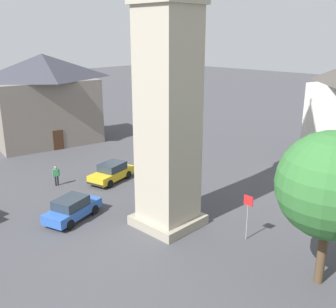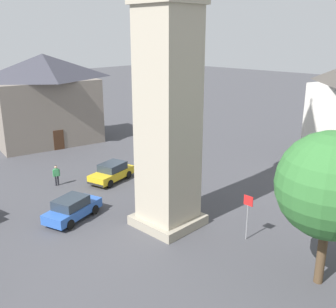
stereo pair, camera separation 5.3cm
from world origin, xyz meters
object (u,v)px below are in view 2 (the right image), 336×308
Objects in this scene: car_white_side at (72,208)px; tree at (330,186)px; building_corner_back at (46,99)px; road_sign at (248,210)px; car_red_corner at (112,172)px; pedestrian at (56,174)px.

tree reaches higher than car_white_side.
tree is at bearing 172.83° from building_corner_back.
road_sign is (4.92, -1.11, -3.23)m from tree.
tree is at bearing 167.31° from road_sign.
car_white_side is 11.35m from road_sign.
car_red_corner is 1.57× the size of road_sign.
pedestrian is at bearing 152.36° from building_corner_back.
car_red_corner is 2.60× the size of pedestrian.
building_corner_back is 4.36× the size of road_sign.
building_corner_back is at bearing -9.95° from car_red_corner.
tree is at bearing -174.15° from pedestrian.
pedestrian reaches higher than car_white_side.
pedestrian is 21.25m from tree.
car_red_corner is 0.99× the size of car_white_side.
tree is 32.89m from building_corner_back.
pedestrian is at bearing 11.55° from road_sign.
car_red_corner is 15.08m from building_corner_back.
car_red_corner is 13.50m from road_sign.
road_sign is (-13.44, 0.49, 1.14)m from car_red_corner.
pedestrian is (6.05, -2.45, 0.25)m from car_white_side.
car_white_side is at bearing 154.20° from building_corner_back.
building_corner_back is 28.04m from road_sign.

